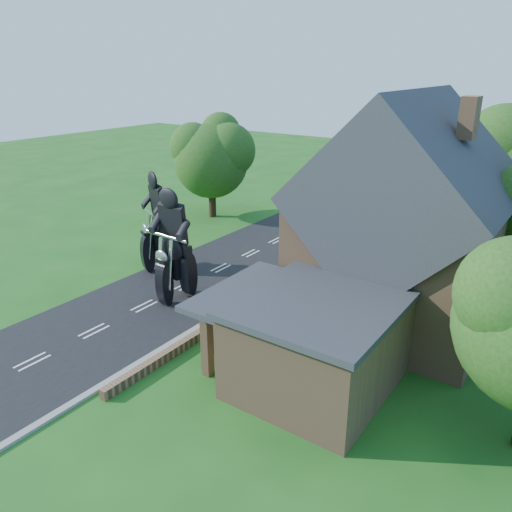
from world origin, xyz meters
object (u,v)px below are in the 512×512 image
Objects in this scene: annex at (315,342)px; motorcycle_follow at (161,255)px; motorcycle_lead at (177,284)px; garden_wall at (273,289)px; house at (404,229)px.

annex reaches higher than motorcycle_follow.
motorcycle_lead is (-9.04, 2.31, -0.90)m from annex.
garden_wall is 11.82× the size of motorcycle_lead.
house reaches higher than annex.
motorcycle_lead reaches higher than motorcycle_follow.
garden_wall is 8.19m from annex.
motorcycle_lead is at bearing 169.39° from motorcycle_follow.
garden_wall is 7.12m from motorcycle_follow.
annex is 9.37m from motorcycle_lead.
annex is 3.82× the size of motorcycle_follow.
garden_wall is at bearing -147.55° from motorcycle_follow.
house reaches higher than motorcycle_lead.
motorcycle_lead is 4.32m from motorcycle_follow.
motorcycle_follow is at bearing -171.66° from garden_wall.
motorcycle_follow is (-12.59, 4.77, -0.91)m from annex.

